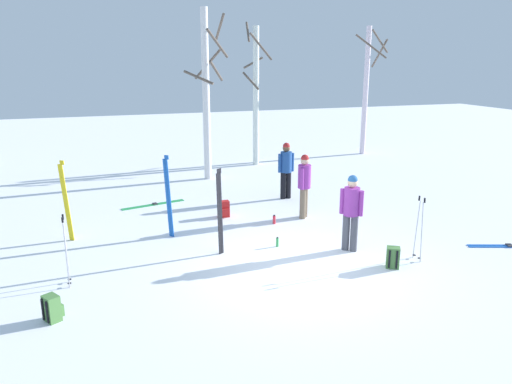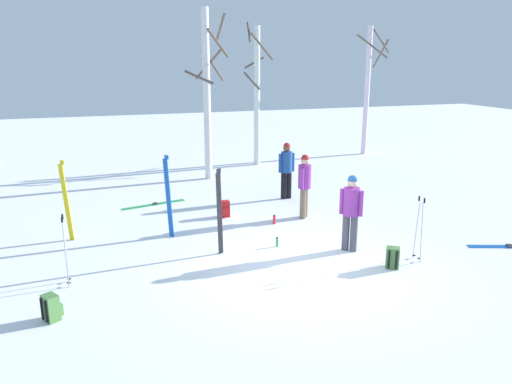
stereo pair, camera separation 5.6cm
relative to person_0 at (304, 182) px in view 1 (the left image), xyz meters
The scene contains 19 objects.
ground_plane 3.42m from the person_0, 116.11° to the right, with size 60.00×60.00×0.00m, color white.
person_0 is the anchor object (origin of this frame).
person_1 1.91m from the person_0, 82.32° to the left, with size 0.52×0.34×1.72m.
person_2 2.47m from the person_0, 89.98° to the right, with size 0.40×0.39×1.72m.
ski_pair_planted_0 3.63m from the person_0, behind, with size 0.17×0.17×1.98m.
ski_pair_planted_1 3.27m from the person_0, 147.61° to the right, with size 0.16×0.10×1.91m.
ski_pair_planted_2 5.90m from the person_0, behind, with size 0.21×0.18×1.91m.
ski_pair_lying_0 5.01m from the person_0, 44.33° to the right, with size 1.72×0.75×0.05m.
ski_pair_lying_1 4.53m from the person_0, 145.79° to the left, with size 1.87×0.61×0.05m.
ski_poles_0 3.59m from the person_0, 72.30° to the right, with size 0.07×0.27×1.38m.
ski_poles_1 6.29m from the person_0, 158.50° to the right, with size 0.07×0.28×1.37m.
backpack_0 2.26m from the person_0, 159.46° to the left, with size 0.26×0.29×0.44m.
backpack_1 3.68m from the person_0, 84.06° to the right, with size 0.33×0.34×0.44m.
backpack_2 7.09m from the person_0, 149.26° to the right, with size 0.34×0.33×0.44m.
water_bottle_0 2.42m from the person_0, 129.32° to the right, with size 0.06×0.06×0.22m.
water_bottle_1 1.29m from the person_0, 165.67° to the right, with size 0.08×0.08×0.24m.
birch_tree_1 5.70m from the person_0, 104.77° to the left, with size 1.56×1.44×5.76m.
birch_tree_2 7.21m from the person_0, 81.72° to the left, with size 1.07×0.98×5.48m.
birch_tree_3 10.03m from the person_0, 50.10° to the left, with size 1.67×1.45×5.46m.
Camera 1 is at (-3.81, -8.49, 4.11)m, focal length 34.41 mm.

